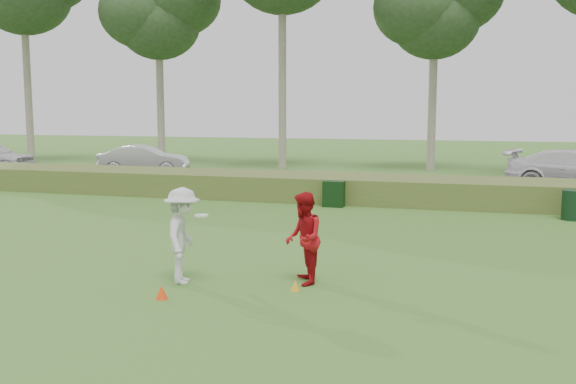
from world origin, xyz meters
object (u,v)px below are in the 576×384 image
(player_white, at_px, (182,236))
(car_mid, at_px, (144,160))
(cone_yellow, at_px, (295,285))
(trash_bin, at_px, (572,205))
(player_red, at_px, (304,238))
(cone_orange, at_px, (162,292))
(utility_cabinet, at_px, (334,194))

(player_white, xyz_separation_m, car_mid, (-10.84, 17.91, -0.14))
(cone_yellow, xyz_separation_m, trash_bin, (5.95, 9.78, 0.36))
(player_red, bearing_deg, player_white, -95.13)
(player_white, bearing_deg, player_red, -90.19)
(cone_orange, xyz_separation_m, trash_bin, (8.08, 10.96, 0.33))
(player_red, distance_m, cone_orange, 2.84)
(utility_cabinet, bearing_deg, player_red, -80.70)
(cone_yellow, relative_size, trash_bin, 0.22)
(player_red, height_order, cone_yellow, player_red)
(player_white, relative_size, utility_cabinet, 2.09)
(utility_cabinet, bearing_deg, cone_yellow, -81.27)
(player_red, xyz_separation_m, cone_orange, (-2.15, -1.69, -0.77))
(player_red, bearing_deg, trash_bin, 127.10)
(player_red, bearing_deg, cone_orange, -72.13)
(cone_orange, relative_size, utility_cabinet, 0.27)
(utility_cabinet, xyz_separation_m, car_mid, (-11.50, 7.52, 0.35))
(cone_yellow, distance_m, car_mid, 22.09)
(player_red, relative_size, car_mid, 0.40)
(cone_yellow, height_order, car_mid, car_mid)
(utility_cabinet, height_order, trash_bin, trash_bin)
(player_white, relative_size, car_mid, 0.42)
(cone_yellow, relative_size, car_mid, 0.04)
(cone_orange, bearing_deg, car_mid, 119.94)
(cone_orange, distance_m, utility_cabinet, 11.49)
(car_mid, bearing_deg, player_white, -164.73)
(cone_orange, height_order, car_mid, car_mid)
(utility_cabinet, bearing_deg, trash_bin, -3.83)
(trash_bin, distance_m, car_mid, 20.64)
(player_white, height_order, car_mid, player_white)
(utility_cabinet, xyz_separation_m, trash_bin, (7.52, -0.51, 0.01))
(player_white, bearing_deg, car_mid, 15.82)
(trash_bin, xyz_separation_m, car_mid, (-19.01, 8.03, 0.34))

